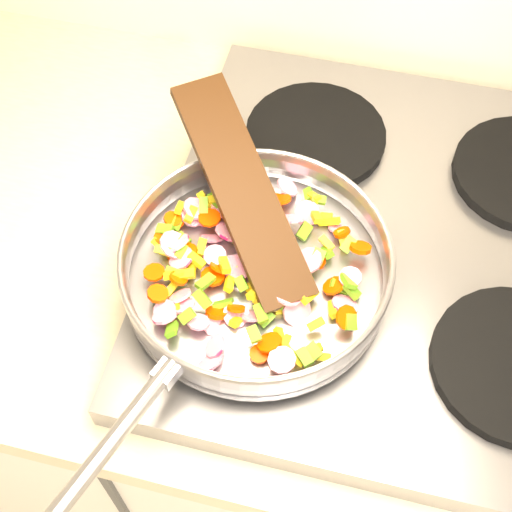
# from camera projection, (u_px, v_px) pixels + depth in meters

# --- Properties ---
(cooktop) EXTENTS (0.60, 0.60, 0.04)m
(cooktop) POSITION_uv_depth(u_px,v_px,m) (402.00, 250.00, 0.90)
(cooktop) COLOR #939399
(cooktop) RESTS_ON counter_top
(grate_fl) EXTENTS (0.19, 0.19, 0.02)m
(grate_fl) POSITION_uv_depth(u_px,v_px,m) (268.00, 311.00, 0.82)
(grate_fl) COLOR black
(grate_fl) RESTS_ON cooktop
(grate_bl) EXTENTS (0.19, 0.19, 0.02)m
(grate_bl) POSITION_uv_depth(u_px,v_px,m) (315.00, 135.00, 0.97)
(grate_bl) COLOR black
(grate_bl) RESTS_ON cooktop
(saute_pan) EXTENTS (0.34, 0.50, 0.05)m
(saute_pan) POSITION_uv_depth(u_px,v_px,m) (255.00, 266.00, 0.81)
(saute_pan) COLOR #9E9EA5
(saute_pan) RESTS_ON grate_fl
(vegetable_heap) EXTENTS (0.26, 0.29, 0.05)m
(vegetable_heap) POSITION_uv_depth(u_px,v_px,m) (245.00, 264.00, 0.82)
(vegetable_heap) COLOR #FC3A00
(vegetable_heap) RESTS_ON saute_pan
(wooden_spatula) EXTENTS (0.22, 0.26, 0.10)m
(wooden_spatula) POSITION_uv_depth(u_px,v_px,m) (242.00, 189.00, 0.82)
(wooden_spatula) COLOR black
(wooden_spatula) RESTS_ON saute_pan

